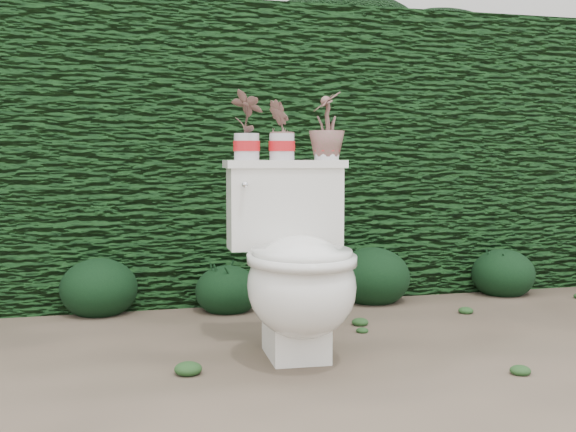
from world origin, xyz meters
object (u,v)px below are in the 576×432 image
object	(u,v)px
potted_plant_center	(282,132)
toilet	(297,269)
potted_plant_left	(247,127)
potted_plant_right	(327,128)

from	to	relation	value
potted_plant_center	toilet	bearing A→B (deg)	13.94
toilet	potted_plant_left	world-z (taller)	potted_plant_left
potted_plant_left	potted_plant_right	xyz separation A→B (m)	(0.34, -0.02, -0.00)
potted_plant_left	potted_plant_right	bearing A→B (deg)	-133.13
toilet	potted_plant_center	size ratio (longest dim) A/B	3.33
toilet	potted_plant_left	xyz separation A→B (m)	(-0.14, 0.25, 0.56)
potted_plant_left	potted_plant_center	world-z (taller)	potted_plant_left
potted_plant_left	toilet	bearing A→B (deg)	170.50
toilet	potted_plant_right	world-z (taller)	potted_plant_right
potted_plant_right	toilet	bearing A→B (deg)	-35.26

